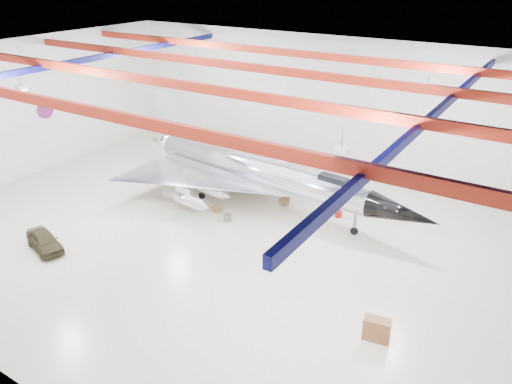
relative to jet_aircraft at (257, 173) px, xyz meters
The scene contains 16 objects.
floor 6.00m from the jet_aircraft, 78.68° to the right, with size 40.00×40.00×0.00m, color beige.
wall_back 10.15m from the jet_aircraft, 83.48° to the left, with size 40.00×40.00×0.00m, color silver.
wall_left 19.95m from the jet_aircraft, 163.92° to the right, with size 30.00×30.00×0.00m, color silver.
ceiling 10.37m from the jet_aircraft, 78.68° to the right, with size 40.00×40.00×0.00m, color #0A0F38.
ceiling_structure 9.81m from the jet_aircraft, 78.68° to the right, with size 39.50×29.50×1.08m.
wall_roundel 19.36m from the jet_aircraft, 169.63° to the right, with size 1.50×1.50×0.10m, color #B21414.
jet_aircraft is the anchor object (origin of this frame).
jeep 14.94m from the jet_aircraft, 119.86° to the right, with size 1.41×3.49×1.19m, color #322D19.
desk 16.13m from the jet_aircraft, 37.00° to the right, with size 1.25×0.63×1.15m, color brown.
crate_ply 3.91m from the jet_aircraft, 116.41° to the right, with size 0.59×0.48×0.42m, color olive.
toolbox_red 3.32m from the jet_aircraft, 165.33° to the left, with size 0.42×0.34×0.30m, color maroon.
engine_drum 4.24m from the jet_aircraft, 90.56° to the right, with size 0.54×0.54×0.48m, color #59595B.
parts_bin 2.90m from the jet_aircraft, 17.37° to the left, with size 0.62×0.50×0.44m, color olive.
tool_chest 6.59m from the jet_aircraft, ahead, with size 0.48×0.48×0.43m, color maroon.
oil_barrel 3.03m from the jet_aircraft, 28.49° to the left, with size 0.49×0.39×0.34m, color olive.
spares_box 7.11m from the jet_aircraft, 44.43° to the left, with size 0.35×0.35×0.31m, color #59595B.
Camera 1 is at (16.90, -22.90, 16.28)m, focal length 35.00 mm.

